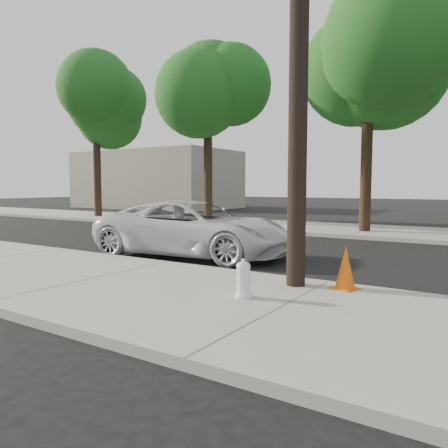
# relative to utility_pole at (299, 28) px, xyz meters

# --- Properties ---
(ground) EXTENTS (120.00, 120.00, 0.00)m
(ground) POSITION_rel_utility_pole_xyz_m (-3.60, 2.70, -4.70)
(ground) COLOR black
(ground) RESTS_ON ground
(near_sidewalk) EXTENTS (90.00, 4.40, 0.15)m
(near_sidewalk) POSITION_rel_utility_pole_xyz_m (-3.60, -1.60, -4.62)
(near_sidewalk) COLOR gray
(near_sidewalk) RESTS_ON ground
(far_sidewalk) EXTENTS (90.00, 5.00, 0.15)m
(far_sidewalk) POSITION_rel_utility_pole_xyz_m (-3.60, 11.20, -4.62)
(far_sidewalk) COLOR gray
(far_sidewalk) RESTS_ON ground
(curb_near) EXTENTS (90.00, 0.12, 0.16)m
(curb_near) POSITION_rel_utility_pole_xyz_m (-3.60, 0.60, -4.62)
(curb_near) COLOR #9E9B93
(curb_near) RESTS_ON ground
(building_far) EXTENTS (14.00, 8.00, 5.00)m
(building_far) POSITION_rel_utility_pole_xyz_m (-23.60, 22.70, -2.20)
(building_far) COLOR gray
(building_far) RESTS_ON ground
(utility_pole) EXTENTS (1.40, 0.34, 9.00)m
(utility_pole) POSITION_rel_utility_pole_xyz_m (0.00, 0.00, 0.00)
(utility_pole) COLOR black
(utility_pole) RESTS_ON near_sidewalk
(tree_a) EXTENTS (4.65, 4.50, 9.00)m
(tree_a) POSITION_rel_utility_pole_xyz_m (-17.40, 10.55, 1.83)
(tree_a) COLOR black
(tree_a) RESTS_ON far_sidewalk
(tree_b) EXTENTS (4.34, 4.20, 8.45)m
(tree_b) POSITION_rel_utility_pole_xyz_m (-9.41, 10.76, 1.45)
(tree_b) COLOR black
(tree_b) RESTS_ON far_sidewalk
(tree_c) EXTENTS (4.96, 4.80, 9.55)m
(tree_c) POSITION_rel_utility_pole_xyz_m (-1.38, 10.34, 2.21)
(tree_c) COLOR black
(tree_c) RESTS_ON far_sidewalk
(police_cruiser) EXTENTS (5.85, 3.22, 1.55)m
(police_cruiser) POSITION_rel_utility_pole_xyz_m (-4.12, 2.40, -3.92)
(police_cruiser) COLOR silver
(police_cruiser) RESTS_ON ground
(fire_hydrant) EXTENTS (0.32, 0.29, 0.59)m
(fire_hydrant) POSITION_rel_utility_pole_xyz_m (-0.35, -1.29, -4.26)
(fire_hydrant) COLOR white
(fire_hydrant) RESTS_ON near_sidewalk
(traffic_cone) EXTENTS (0.50, 0.50, 0.77)m
(traffic_cone) POSITION_rel_utility_pole_xyz_m (0.85, 0.20, -4.18)
(traffic_cone) COLOR #DF5C0B
(traffic_cone) RESTS_ON near_sidewalk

